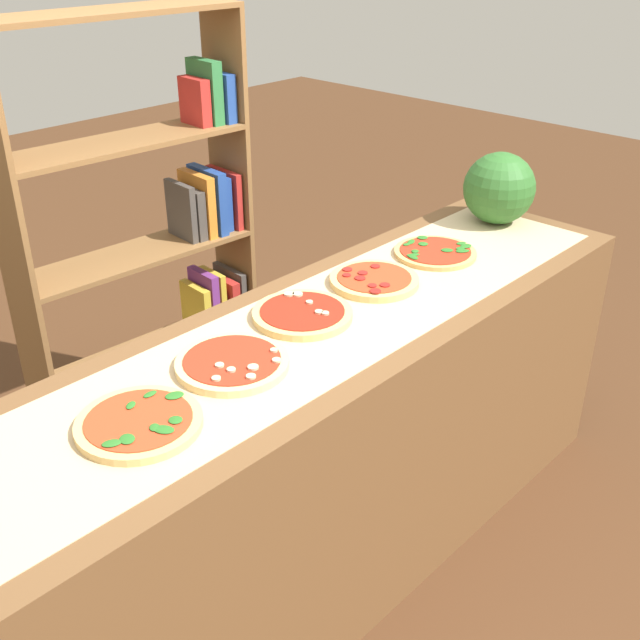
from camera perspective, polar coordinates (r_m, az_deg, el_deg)
ground_plane at (r=2.76m, az=0.00°, el=-17.20°), size 12.00×12.00×0.00m
counter at (r=2.46m, az=0.00°, el=-9.77°), size 2.47×0.64×0.91m
parchment_paper at (r=2.21m, az=0.00°, el=-0.43°), size 2.34×0.49×0.00m
pizza_spinach_0 at (r=1.84m, az=-13.22°, el=-7.42°), size 0.29×0.29×0.03m
pizza_mushroom_1 at (r=2.02m, az=-6.50°, el=-3.19°), size 0.30×0.30×0.03m
pizza_mushroom_2 at (r=2.25m, az=-1.31°, el=0.46°), size 0.29×0.29×0.03m
pizza_pepperoni_3 at (r=2.45m, az=4.02°, el=2.95°), size 0.28×0.28×0.03m
pizza_spinach_4 at (r=2.69m, az=8.51°, el=4.97°), size 0.28×0.28×0.02m
watermelon at (r=2.99m, az=13.11°, el=9.47°), size 0.27×0.27×0.27m
bookshelf at (r=3.00m, az=-11.08°, el=4.35°), size 0.92×0.29×1.68m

